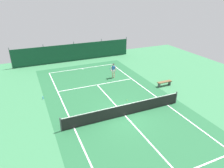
% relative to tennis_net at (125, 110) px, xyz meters
% --- Properties ---
extents(ground_plane, '(36.00, 36.00, 0.00)m').
position_rel_tennis_net_xyz_m(ground_plane, '(0.00, 0.00, -0.51)').
color(ground_plane, '#387A4C').
extents(court_surface, '(11.02, 26.60, 0.01)m').
position_rel_tennis_net_xyz_m(court_surface, '(0.00, 0.00, -0.51)').
color(court_surface, '#236038').
rests_on(court_surface, ground).
extents(tennis_net, '(10.12, 0.10, 1.10)m').
position_rel_tennis_net_xyz_m(tennis_net, '(0.00, 0.00, 0.00)').
color(tennis_net, black).
rests_on(tennis_net, ground).
extents(back_fence, '(16.30, 0.98, 2.70)m').
position_rel_tennis_net_xyz_m(back_fence, '(-0.00, 15.97, 0.16)').
color(back_fence, '#14472D').
rests_on(back_fence, ground).
extents(tennis_player, '(0.85, 0.64, 1.64)m').
position_rel_tennis_net_xyz_m(tennis_player, '(2.37, 7.52, 0.45)').
color(tennis_player, beige).
rests_on(tennis_player, ground).
extents(tennis_ball_near_player, '(0.07, 0.07, 0.07)m').
position_rel_tennis_net_xyz_m(tennis_ball_near_player, '(1.28, 2.12, -0.48)').
color(tennis_ball_near_player, '#CCDB33').
rests_on(tennis_ball_near_player, ground).
extents(courtside_bench, '(1.60, 0.40, 0.49)m').
position_rel_tennis_net_xyz_m(courtside_bench, '(6.31, 3.37, -0.14)').
color(courtside_bench, brown).
rests_on(courtside_bench, ground).
extents(water_bottle, '(0.08, 0.08, 0.24)m').
position_rel_tennis_net_xyz_m(water_bottle, '(-5.59, 5.47, -0.39)').
color(water_bottle, '#338CD8').
rests_on(water_bottle, ground).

